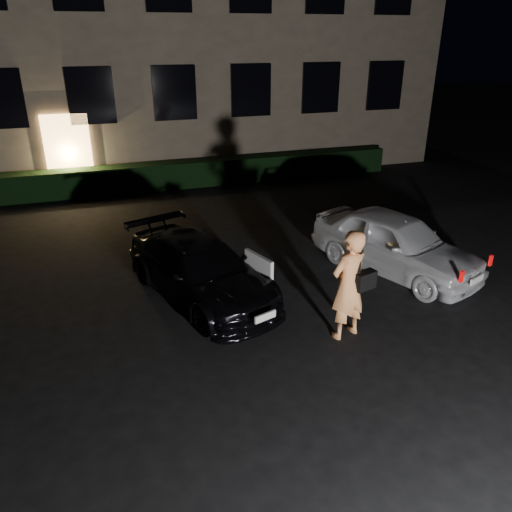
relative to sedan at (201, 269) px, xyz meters
name	(u,v)px	position (x,y,z in m)	size (l,w,h in m)	color
ground	(307,363)	(1.09, -2.72, -0.58)	(80.00, 80.00, 0.00)	black
hedge	(182,174)	(1.09, 7.78, -0.15)	(15.00, 0.70, 0.85)	black
sedan	(201,269)	(0.00, 0.00, 0.00)	(2.80, 4.29, 1.16)	black
hatch	(395,243)	(4.24, -0.18, 0.08)	(2.85, 4.14, 1.31)	silver
man	(349,285)	(2.04, -2.17, 0.40)	(0.89, 0.65, 1.95)	#FF9F5C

